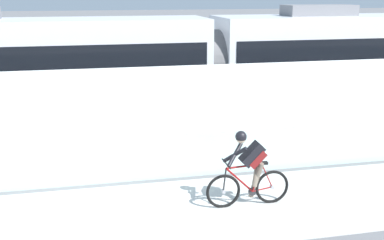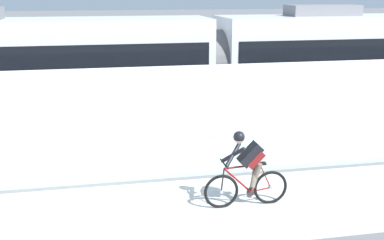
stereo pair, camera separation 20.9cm
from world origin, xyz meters
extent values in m
plane|color=slate|center=(0.00, 0.00, 0.00)|extent=(200.00, 200.00, 0.00)
cube|color=beige|center=(0.00, 0.00, 0.01)|extent=(32.00, 3.20, 0.01)
cube|color=silver|center=(0.00, 1.85, 0.52)|extent=(32.00, 0.05, 1.05)
cube|color=silver|center=(0.00, 3.65, 1.18)|extent=(32.00, 0.36, 2.36)
cube|color=#595654|center=(0.00, 6.13, 0.00)|extent=(32.00, 0.08, 0.01)
cube|color=#595654|center=(0.00, 7.57, 0.00)|extent=(32.00, 0.08, 0.01)
cube|color=silver|center=(-1.39, 6.85, 1.90)|extent=(11.00, 2.50, 3.10)
cube|color=black|center=(-1.39, 6.85, 2.25)|extent=(10.56, 2.54, 1.04)
cube|color=#14724C|center=(-1.39, 6.85, 0.53)|extent=(10.78, 2.53, 0.28)
cube|color=#232326|center=(2.13, 6.85, 0.36)|extent=(1.40, 1.88, 0.20)
cylinder|color=black|center=(2.13, 6.13, 0.30)|extent=(0.60, 0.10, 0.60)
cylinder|color=black|center=(2.13, 7.57, 0.30)|extent=(0.60, 0.10, 0.60)
cube|color=silver|center=(10.11, 6.85, 1.90)|extent=(11.00, 2.50, 3.10)
cube|color=black|center=(10.11, 6.85, 2.25)|extent=(10.56, 2.54, 1.04)
cube|color=#14724C|center=(10.11, 6.85, 0.53)|extent=(10.78, 2.53, 0.28)
cube|color=slate|center=(8.13, 6.85, 3.63)|extent=(2.40, 1.10, 0.36)
cube|color=#232326|center=(6.59, 6.85, 0.36)|extent=(1.40, 1.88, 0.20)
cylinder|color=black|center=(6.59, 6.13, 0.30)|extent=(0.60, 0.10, 0.60)
cylinder|color=black|center=(6.59, 7.57, 0.30)|extent=(0.60, 0.10, 0.60)
cylinder|color=#59595B|center=(4.36, 6.85, 1.90)|extent=(0.60, 2.30, 2.30)
torus|color=black|center=(2.82, 0.00, 0.36)|extent=(0.72, 0.06, 0.72)
cylinder|color=#99999E|center=(2.82, 0.00, 0.36)|extent=(0.07, 0.10, 0.07)
torus|color=black|center=(3.87, 0.00, 0.36)|extent=(0.72, 0.06, 0.72)
cylinder|color=#99999E|center=(3.87, 0.00, 0.36)|extent=(0.07, 0.10, 0.07)
cylinder|color=maroon|center=(3.16, 0.00, 0.57)|extent=(0.60, 0.04, 0.58)
cylinder|color=maroon|center=(3.54, 0.00, 0.59)|extent=(0.22, 0.04, 0.59)
cylinder|color=maroon|center=(3.25, 0.00, 0.86)|extent=(0.76, 0.04, 0.07)
cylinder|color=maroon|center=(3.66, 0.00, 0.33)|extent=(0.43, 0.03, 0.09)
cylinder|color=maroon|center=(3.75, 0.00, 0.62)|extent=(0.27, 0.02, 0.53)
cylinder|color=black|center=(2.85, 0.00, 0.60)|extent=(0.08, 0.03, 0.49)
cube|color=black|center=(3.63, 0.00, 0.90)|extent=(0.24, 0.10, 0.05)
cylinder|color=black|center=(2.87, 0.00, 0.95)|extent=(0.03, 0.58, 0.03)
cylinder|color=#262628|center=(3.45, 0.00, 0.30)|extent=(0.18, 0.02, 0.18)
cube|color=black|center=(3.41, 0.00, 1.11)|extent=(0.50, 0.28, 0.51)
cube|color=maroon|center=(3.50, 0.00, 1.02)|extent=(0.38, 0.30, 0.38)
sphere|color=beige|center=(3.17, 0.00, 1.46)|extent=(0.20, 0.20, 0.20)
sphere|color=black|center=(3.17, 0.00, 1.49)|extent=(0.23, 0.23, 0.23)
cylinder|color=black|center=(3.05, 0.00, 1.12)|extent=(0.44, 0.41, 0.41)
cylinder|color=black|center=(3.05, 0.00, 1.12)|extent=(0.44, 0.41, 0.41)
cylinder|color=#726656|center=(3.52, 0.00, 0.55)|extent=(0.29, 0.33, 0.80)
cylinder|color=#726656|center=(3.52, 0.00, 0.69)|extent=(0.29, 0.33, 0.54)
camera|label=1|loc=(0.20, -8.82, 4.31)|focal=45.74mm
camera|label=2|loc=(0.40, -8.86, 4.31)|focal=45.74mm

